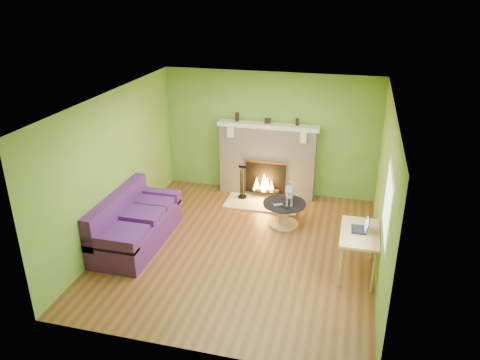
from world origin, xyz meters
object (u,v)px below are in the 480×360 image
object	(u,v)px
sofa	(134,225)
cat	(290,193)
desk	(359,237)
coffee_table	(284,212)

from	to	relation	value
sofa	cat	xyz separation A→B (m)	(2.52, 1.34, 0.30)
sofa	cat	distance (m)	2.87
desk	sofa	bearing A→B (deg)	-179.99
sofa	cat	bearing A→B (deg)	28.06
sofa	coffee_table	distance (m)	2.76
coffee_table	desk	distance (m)	1.92
coffee_table	cat	xyz separation A→B (m)	(0.08, 0.05, 0.39)
desk	cat	distance (m)	1.86
coffee_table	desk	xyz separation A→B (m)	(1.37, -1.29, 0.39)
sofa	coffee_table	world-z (taller)	sofa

